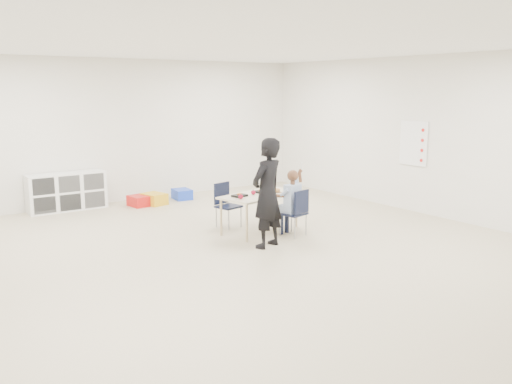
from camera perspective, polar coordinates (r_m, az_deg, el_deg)
room at (r=7.05m, az=-0.56°, el=4.14°), size 9.00×9.02×2.80m
table at (r=8.53m, az=0.42°, el=-2.16°), size 1.43×0.94×0.60m
chair_near at (r=8.29m, az=3.95°, el=-2.16°), size 0.42×0.40×0.72m
chair_far at (r=8.78m, az=-2.91°, el=-1.42°), size 0.42×0.40×0.72m
child at (r=8.25m, az=3.97°, el=-0.76°), size 0.58×0.58×1.14m
lunch_tray_near at (r=8.59m, az=0.56°, el=0.06°), size 0.25×0.21×0.03m
lunch_tray_far at (r=8.26m, az=-1.75°, el=-0.39°), size 0.25×0.21×0.03m
milk_carton at (r=8.39m, az=1.11°, el=0.03°), size 0.08×0.08×0.10m
bread_roll at (r=8.60m, az=2.27°, el=0.19°), size 0.09×0.09×0.07m
apple_near at (r=8.40m, az=-0.30°, el=-0.04°), size 0.07×0.07×0.07m
apple_far at (r=8.07m, az=-1.61°, el=-0.50°), size 0.07×0.07×0.07m
cubby_shelf at (r=10.60m, az=-19.29°, el=0.04°), size 1.40×0.40×0.70m
rules_poster at (r=10.23m, az=16.26°, el=4.95°), size 0.02×0.60×0.80m
adult at (r=7.59m, az=1.18°, el=-0.13°), size 0.66×0.53×1.56m
bin_red at (r=10.64m, az=-12.21°, el=-0.92°), size 0.37×0.45×0.20m
bin_yellow at (r=10.72m, az=-10.67°, el=-0.72°), size 0.45×0.52×0.22m
bin_blue at (r=11.16m, az=-7.80°, el=-0.23°), size 0.36×0.45×0.20m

